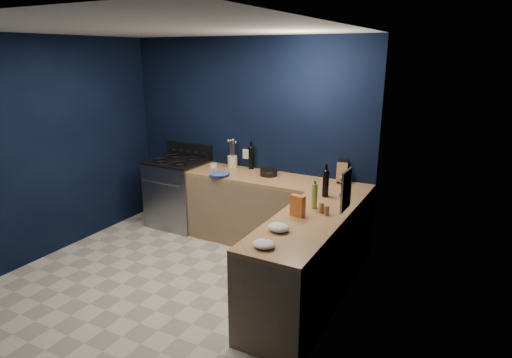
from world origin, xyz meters
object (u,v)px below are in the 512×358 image
Objects in this scene: gas_range at (179,194)px; utensil_crock at (232,162)px; crouton_bag at (298,206)px; knife_block at (342,172)px; plate_stack at (219,175)px.

utensil_crock is at bearing 15.17° from gas_range.
knife_block is at bearing 101.60° from crouton_bag.
plate_stack is at bearing 163.44° from crouton_bag.
knife_block reaches higher than plate_stack.
crouton_bag is (2.25, -1.02, 0.54)m from gas_range.
gas_range is 4.05× the size of knife_block.
crouton_bag is (-0.03, -1.29, -0.01)m from knife_block.
gas_range is at bearing 168.70° from crouton_bag.
gas_range is 2.37m from knife_block.
plate_stack is at bearing -81.60° from utensil_crock.
crouton_bag reaches higher than gas_range.
gas_range is 0.98m from plate_stack.
utensil_crock is 1.51m from knife_block.
crouton_bag is at bearing -104.75° from knife_block.
crouton_bag is (1.47, -1.23, 0.02)m from utensil_crock.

